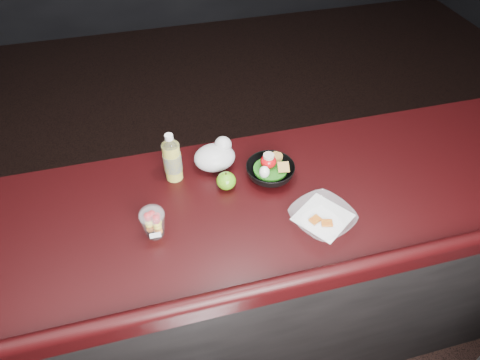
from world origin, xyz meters
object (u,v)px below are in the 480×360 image
object	(u,v)px
snack_bowl	(270,170)
takeout_bowl	(322,218)
lemonade_bottle	(172,160)
green_apple	(226,181)
fruit_cup	(153,222)

from	to	relation	value
snack_bowl	takeout_bowl	bearing A→B (deg)	-68.44
takeout_bowl	lemonade_bottle	bearing A→B (deg)	142.13
lemonade_bottle	green_apple	size ratio (longest dim) A/B	2.72
takeout_bowl	snack_bowl	bearing A→B (deg)	111.56
lemonade_bottle	takeout_bowl	distance (m)	0.56
lemonade_bottle	takeout_bowl	bearing A→B (deg)	-37.87
fruit_cup	snack_bowl	bearing A→B (deg)	19.96
green_apple	takeout_bowl	xyz separation A→B (m)	(0.27, -0.24, -0.01)
lemonade_bottle	fruit_cup	size ratio (longest dim) A/B	1.71
fruit_cup	takeout_bowl	bearing A→B (deg)	-9.93
green_apple	snack_bowl	bearing A→B (deg)	3.93
fruit_cup	takeout_bowl	size ratio (longest dim) A/B	0.45
green_apple	takeout_bowl	distance (m)	0.36
fruit_cup	snack_bowl	size ratio (longest dim) A/B	0.57
lemonade_bottle	snack_bowl	bearing A→B (deg)	-14.54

